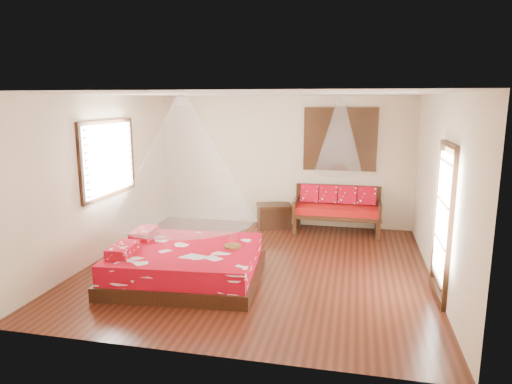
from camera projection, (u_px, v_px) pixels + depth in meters
room at (257, 183)px, 7.28m from camera, size 5.54×5.54×2.84m
bed at (186, 263)px, 6.97m from camera, size 2.35×2.16×0.65m
daybed at (337, 207)px, 9.48m from camera, size 1.78×0.79×0.94m
storage_chest at (274, 215)px, 9.89m from camera, size 0.86×0.74×0.50m
shutter_panel at (340, 139)px, 9.53m from camera, size 1.52×0.06×1.32m
window_left at (109, 159)px, 7.98m from camera, size 0.10×1.74×1.34m
glazed_door at (443, 222)px, 6.20m from camera, size 0.08×1.02×2.16m
wine_tray at (232, 243)px, 6.95m from camera, size 0.27×0.27×0.21m
mosquito_net_main at (184, 160)px, 6.65m from camera, size 2.11×2.11×1.80m
mosquito_net_daybed at (339, 136)px, 9.07m from camera, size 0.97×0.97×1.50m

